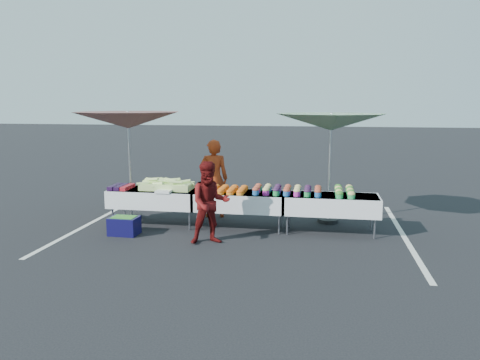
% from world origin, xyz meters
% --- Properties ---
extents(ground, '(80.00, 80.00, 0.00)m').
position_xyz_m(ground, '(0.00, 0.00, 0.00)').
color(ground, black).
extents(stripe_left, '(0.10, 5.00, 0.00)m').
position_xyz_m(stripe_left, '(-3.20, 0.00, 0.00)').
color(stripe_left, silver).
rests_on(stripe_left, ground).
extents(stripe_right, '(0.10, 5.00, 0.00)m').
position_xyz_m(stripe_right, '(3.20, 0.00, 0.00)').
color(stripe_right, silver).
rests_on(stripe_right, ground).
extents(table_left, '(1.86, 0.81, 0.75)m').
position_xyz_m(table_left, '(-1.80, 0.00, 0.58)').
color(table_left, white).
rests_on(table_left, ground).
extents(table_center, '(1.86, 0.81, 0.75)m').
position_xyz_m(table_center, '(0.00, 0.00, 0.58)').
color(table_center, white).
rests_on(table_center, ground).
extents(table_right, '(1.86, 0.81, 0.75)m').
position_xyz_m(table_right, '(1.80, 0.00, 0.58)').
color(table_right, white).
rests_on(table_right, ground).
extents(berry_punnets, '(0.40, 0.54, 0.08)m').
position_xyz_m(berry_punnets, '(-2.51, -0.06, 0.79)').
color(berry_punnets, black).
rests_on(berry_punnets, table_left).
extents(corn_pile, '(1.16, 0.57, 0.26)m').
position_xyz_m(corn_pile, '(-1.55, 0.05, 0.84)').
color(corn_pile, '#A7D66E').
rests_on(corn_pile, table_left).
extents(plastic_bags, '(0.30, 0.25, 0.05)m').
position_xyz_m(plastic_bags, '(-1.50, -0.30, 0.78)').
color(plastic_bags, white).
rests_on(plastic_bags, table_left).
extents(carrot_bowls, '(0.75, 0.69, 0.11)m').
position_xyz_m(carrot_bowls, '(-0.25, -0.01, 0.80)').
color(carrot_bowls, orange).
rests_on(carrot_bowls, table_center).
extents(potato_cups, '(1.34, 0.58, 0.16)m').
position_xyz_m(potato_cups, '(0.95, 0.00, 0.83)').
color(potato_cups, '#225A9F').
rests_on(potato_cups, table_right).
extents(bean_baskets, '(0.36, 0.86, 0.15)m').
position_xyz_m(bean_baskets, '(2.06, 0.08, 0.82)').
color(bean_baskets, '#238F45').
rests_on(bean_baskets, table_right).
extents(vendor, '(0.70, 0.53, 1.74)m').
position_xyz_m(vendor, '(-0.74, 0.87, 0.87)').
color(vendor, '#9B3011').
rests_on(vendor, ground).
extents(customer, '(0.89, 0.80, 1.50)m').
position_xyz_m(customer, '(-0.36, -1.08, 0.75)').
color(customer, '#5C0D0D').
rests_on(customer, ground).
extents(umbrella_left, '(2.58, 2.58, 2.36)m').
position_xyz_m(umbrella_left, '(-2.50, 0.40, 2.14)').
color(umbrella_left, black).
rests_on(umbrella_left, ground).
extents(umbrella_right, '(2.50, 2.50, 2.33)m').
position_xyz_m(umbrella_right, '(1.77, 0.80, 2.12)').
color(umbrella_right, black).
rests_on(umbrella_right, ground).
extents(storage_bin, '(0.55, 0.41, 0.36)m').
position_xyz_m(storage_bin, '(-2.14, -0.83, 0.18)').
color(storage_bin, '#0D0B3A').
rests_on(storage_bin, ground).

